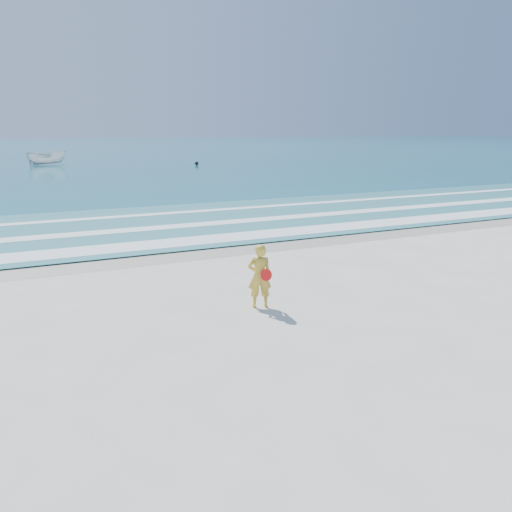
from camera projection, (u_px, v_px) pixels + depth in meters
name	position (u px, v px, depth m)	size (l,w,h in m)	color
ground	(360.00, 363.00, 8.67)	(400.00, 400.00, 0.00)	silver
wet_sand	(199.00, 250.00, 16.60)	(400.00, 2.40, 0.00)	#B2A893
ocean	(51.00, 148.00, 101.26)	(400.00, 190.00, 0.04)	#19727F
shallow	(162.00, 224.00, 21.00)	(400.00, 10.00, 0.01)	#59B7AD
foam_near	(187.00, 241.00, 17.74)	(400.00, 1.40, 0.01)	white
foam_mid	(167.00, 227.00, 20.30)	(400.00, 0.90, 0.01)	white
foam_far	(149.00, 215.00, 23.21)	(400.00, 0.60, 0.01)	white
boat	(47.00, 157.00, 54.49)	(1.57, 4.17, 1.61)	silver
buoy	(197.00, 163.00, 54.30)	(0.41, 0.41, 0.41)	black
woman	(260.00, 276.00, 11.19)	(0.62, 0.50, 1.47)	gold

